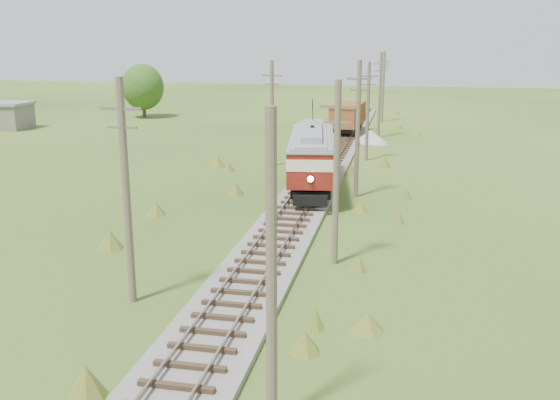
# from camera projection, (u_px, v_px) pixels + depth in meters

# --- Properties ---
(railbed_main) EXTENTS (3.60, 96.00, 0.57)m
(railbed_main) POSITION_uv_depth(u_px,v_px,m) (315.00, 182.00, 45.32)
(railbed_main) COLOR #605B54
(railbed_main) RESTS_ON ground
(streetcar) EXTENTS (4.70, 12.88, 5.83)m
(streetcar) POSITION_uv_depth(u_px,v_px,m) (312.00, 152.00, 43.03)
(streetcar) COLOR black
(streetcar) RESTS_ON ground
(gondola) EXTENTS (3.32, 8.61, 2.80)m
(gondola) POSITION_uv_depth(u_px,v_px,m) (348.00, 116.00, 67.77)
(gondola) COLOR black
(gondola) RESTS_ON ground
(gravel_pile) EXTENTS (3.52, 3.73, 1.28)m
(gravel_pile) POSITION_uv_depth(u_px,v_px,m) (372.00, 137.00, 63.18)
(gravel_pile) COLOR gray
(gravel_pile) RESTS_ON ground
(utility_pole_r_1) EXTENTS (0.30, 0.30, 8.80)m
(utility_pole_r_1) POSITION_uv_depth(u_px,v_px,m) (271.00, 276.00, 16.17)
(utility_pole_r_1) COLOR brown
(utility_pole_r_1) RESTS_ON ground
(utility_pole_r_2) EXTENTS (1.60, 0.30, 8.60)m
(utility_pole_r_2) POSITION_uv_depth(u_px,v_px,m) (336.00, 172.00, 28.44)
(utility_pole_r_2) COLOR brown
(utility_pole_r_2) RESTS_ON ground
(utility_pole_r_3) EXTENTS (1.60, 0.30, 9.00)m
(utility_pole_r_3) POSITION_uv_depth(u_px,v_px,m) (358.00, 128.00, 40.73)
(utility_pole_r_3) COLOR brown
(utility_pole_r_3) RESTS_ON ground
(utility_pole_r_4) EXTENTS (1.60, 0.30, 8.40)m
(utility_pole_r_4) POSITION_uv_depth(u_px,v_px,m) (368.00, 111.00, 53.17)
(utility_pole_r_4) COLOR brown
(utility_pole_r_4) RESTS_ON ground
(utility_pole_r_5) EXTENTS (1.60, 0.30, 8.90)m
(utility_pole_r_5) POSITION_uv_depth(u_px,v_px,m) (380.00, 94.00, 65.34)
(utility_pole_r_5) COLOR brown
(utility_pole_r_5) RESTS_ON ground
(utility_pole_r_6) EXTENTS (1.60, 0.30, 8.70)m
(utility_pole_r_6) POSITION_uv_depth(u_px,v_px,m) (383.00, 86.00, 77.73)
(utility_pole_r_6) COLOR brown
(utility_pole_r_6) RESTS_ON ground
(utility_pole_l_a) EXTENTS (1.60, 0.30, 9.00)m
(utility_pole_l_a) POSITION_uv_depth(u_px,v_px,m) (126.00, 191.00, 24.16)
(utility_pole_l_a) COLOR brown
(utility_pole_l_a) RESTS_ON ground
(utility_pole_l_b) EXTENTS (1.60, 0.30, 8.60)m
(utility_pole_l_b) POSITION_uv_depth(u_px,v_px,m) (272.00, 113.00, 50.80)
(utility_pole_l_b) COLOR brown
(utility_pole_l_b) RESTS_ON ground
(tree_mid_a) EXTENTS (5.46, 5.46, 7.03)m
(tree_mid_a) POSITION_uv_depth(u_px,v_px,m) (143.00, 87.00, 82.00)
(tree_mid_a) COLOR #38281C
(tree_mid_a) RESTS_ON ground
(shed) EXTENTS (6.40, 4.40, 3.10)m
(shed) POSITION_uv_depth(u_px,v_px,m) (2.00, 115.00, 72.62)
(shed) COLOR slate
(shed) RESTS_ON ground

